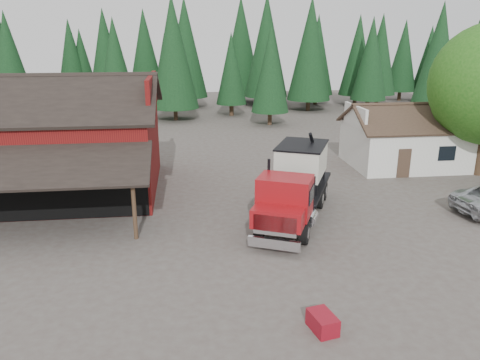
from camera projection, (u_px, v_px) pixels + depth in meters
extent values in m
plane|color=#4B403B|center=(259.00, 252.00, 21.01)|extent=(120.00, 120.00, 0.00)
cube|color=maroon|center=(55.00, 151.00, 28.46)|extent=(12.00, 10.00, 5.00)
cube|color=black|center=(35.00, 99.00, 25.04)|extent=(12.80, 5.53, 2.35)
cube|color=black|center=(59.00, 89.00, 29.78)|extent=(12.80, 5.53, 2.35)
cube|color=maroon|center=(152.00, 92.00, 28.10)|extent=(0.25, 7.00, 2.00)
cube|color=black|center=(17.00, 167.00, 21.94)|extent=(12.40, 3.53, 1.44)
cylinder|color=#382619|center=(134.00, 211.00, 21.93)|extent=(0.20, 0.20, 2.80)
cube|color=black|center=(31.00, 185.00, 23.83)|extent=(11.70, 0.08, 3.90)
cube|color=silver|center=(405.00, 145.00, 34.37)|extent=(8.00, 6.00, 3.00)
cube|color=#38281E|center=(419.00, 119.00, 32.27)|extent=(8.60, 3.42, 1.80)
cube|color=#38281E|center=(400.00, 112.00, 35.11)|extent=(8.60, 3.42, 1.80)
cube|color=silver|center=(355.00, 116.00, 33.23)|extent=(0.20, 4.20, 1.50)
cube|color=silver|center=(461.00, 114.00, 34.15)|extent=(0.20, 4.20, 1.50)
cube|color=#38281E|center=(404.00, 163.00, 31.49)|extent=(0.90, 0.06, 2.00)
cube|color=black|center=(447.00, 153.00, 31.65)|extent=(1.20, 0.06, 1.00)
sphere|color=#1B5413|center=(465.00, 101.00, 31.56)|extent=(4.40, 4.40, 4.40)
cylinder|color=#382619|center=(270.00, 117.00, 49.87)|extent=(0.44, 0.44, 1.60)
cone|color=black|center=(271.00, 68.00, 48.33)|extent=(3.96, 3.96, 9.00)
cylinder|color=#382619|center=(430.00, 121.00, 47.92)|extent=(0.44, 0.44, 1.60)
cone|color=black|center=(438.00, 59.00, 46.09)|extent=(4.84, 4.84, 11.00)
cylinder|color=#382619|center=(176.00, 113.00, 52.50)|extent=(0.44, 0.44, 1.60)
cone|color=black|center=(173.00, 52.00, 50.52)|extent=(5.28, 5.28, 12.00)
cylinder|color=black|center=(260.00, 227.00, 22.24)|extent=(0.79, 1.17, 1.12)
cylinder|color=black|center=(305.00, 233.00, 21.63)|extent=(0.79, 1.17, 1.12)
cylinder|color=black|center=(282.00, 195.00, 26.71)|extent=(0.79, 1.17, 1.12)
cylinder|color=black|center=(320.00, 199.00, 26.10)|extent=(0.79, 1.17, 1.12)
cylinder|color=black|center=(287.00, 187.00, 28.01)|extent=(0.79, 1.17, 1.12)
cylinder|color=black|center=(323.00, 191.00, 27.40)|extent=(0.79, 1.17, 1.12)
cube|color=black|center=(295.00, 199.00, 24.79)|extent=(4.65, 8.47, 0.41)
cube|color=silver|center=(274.00, 244.00, 20.50)|extent=(2.22, 1.14, 0.46)
cube|color=silver|center=(275.00, 226.00, 20.34)|extent=(1.81, 0.89, 0.92)
cube|color=maroon|center=(278.00, 217.00, 20.85)|extent=(2.64, 2.16, 0.87)
cube|color=maroon|center=(285.00, 196.00, 21.89)|extent=(2.95, 2.59, 1.89)
cube|color=black|center=(281.00, 195.00, 21.06)|extent=(1.99, 0.96, 0.92)
cylinder|color=black|center=(269.00, 177.00, 22.85)|extent=(0.19, 0.19, 1.84)
cube|color=black|center=(289.00, 190.00, 22.84)|extent=(2.33, 1.14, 1.64)
cube|color=black|center=(300.00, 186.00, 26.01)|extent=(4.82, 6.47, 0.16)
cube|color=beige|center=(302.00, 160.00, 25.56)|extent=(3.53, 4.04, 1.64)
cone|color=beige|center=(301.00, 178.00, 25.86)|extent=(2.98, 2.98, 0.72)
cube|color=black|center=(302.00, 145.00, 25.30)|extent=(3.67, 4.18, 0.08)
cylinder|color=black|center=(317.00, 156.00, 26.71)|extent=(1.58, 1.87, 3.12)
cube|color=maroon|center=(298.00, 169.00, 28.33)|extent=(0.90, 1.00, 0.46)
cylinder|color=silver|center=(311.00, 218.00, 22.53)|extent=(0.94, 1.17, 0.57)
cube|color=maroon|center=(323.00, 322.00, 15.37)|extent=(0.93, 1.23, 0.60)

